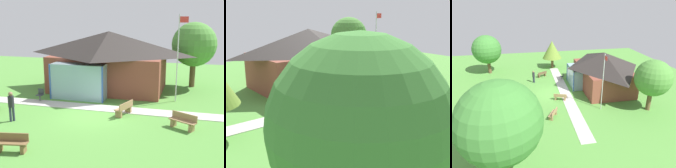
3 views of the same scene
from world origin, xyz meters
TOP-DOWN VIEW (x-y plane):
  - ground_plane at (0.00, 0.00)m, footprint 44.00×44.00m
  - pavilion at (-0.89, 6.63)m, footprint 9.76×7.39m
  - footpath at (0.00, 1.63)m, footprint 19.71×1.40m
  - flagpole at (4.73, 4.59)m, footprint 0.64×0.08m
  - bench_mid_right at (5.38, -0.63)m, footprint 1.53×1.11m
  - bench_mid_left at (-6.19, -0.68)m, footprint 1.12×1.52m
  - bench_rear_near_path at (1.86, 0.70)m, footprint 0.90×1.56m
  - bench_front_center at (-1.88, -5.45)m, footprint 1.56×0.71m
  - patio_chair_west at (-4.61, 2.16)m, footprint 0.45×0.45m
  - visitor_strolling_lawn at (-4.13, -2.01)m, footprint 0.34×0.34m
  - tree_west_hedge at (-10.34, 1.49)m, footprint 3.21×3.21m
  - tree_behind_pavilion_right at (5.78, 9.43)m, footprint 3.68×3.68m
  - tree_far_east at (11.99, -4.58)m, footprint 5.05×5.05m
  - tree_lawn_corner at (-9.56, -8.67)m, footprint 4.33×4.33m

SIDE VIEW (x-z plane):
  - ground_plane at x=0.00m, z-range 0.00..0.00m
  - footpath at x=0.00m, z-range 0.00..0.03m
  - bench_mid_right at x=5.38m, z-range -0.02..0.82m
  - bench_mid_left at x=-6.19m, z-range -0.02..0.82m
  - bench_rear_near_path at x=1.86m, z-range -0.02..0.82m
  - bench_front_center at x=-1.88m, z-range -0.02..0.82m
  - patio_chair_west at x=-4.61m, z-range -0.01..0.85m
  - visitor_strolling_lawn at x=-4.13m, z-range 0.15..1.89m
  - pavilion at x=-0.89m, z-range 0.10..4.82m
  - tree_west_hedge at x=-10.34m, z-range 0.83..5.42m
  - flagpole at x=4.73m, z-range 0.29..6.32m
  - tree_behind_pavilion_right at x=5.78m, z-range 0.86..6.29m
  - tree_lawn_corner at x=-9.56m, z-range 0.80..6.77m
  - tree_far_east at x=11.99m, z-range 0.86..7.67m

